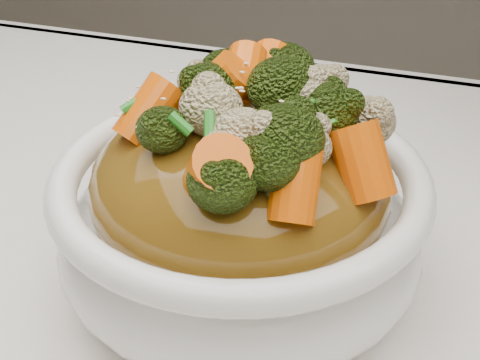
% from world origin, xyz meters
% --- Properties ---
extents(tablecloth, '(1.20, 0.80, 0.04)m').
position_xyz_m(tablecloth, '(0.00, 0.00, 0.73)').
color(tablecloth, white).
rests_on(tablecloth, dining_table).
extents(bowl, '(0.30, 0.30, 0.09)m').
position_xyz_m(bowl, '(0.05, 0.02, 0.79)').
color(bowl, white).
rests_on(bowl, tablecloth).
extents(sauce_base, '(0.24, 0.24, 0.10)m').
position_xyz_m(sauce_base, '(0.05, 0.02, 0.83)').
color(sauce_base, brown).
rests_on(sauce_base, bowl).
extents(carrots, '(0.24, 0.24, 0.05)m').
position_xyz_m(carrots, '(0.05, 0.02, 0.89)').
color(carrots, '#F46207').
rests_on(carrots, sauce_base).
extents(broccoli, '(0.24, 0.24, 0.05)m').
position_xyz_m(broccoli, '(0.05, 0.02, 0.89)').
color(broccoli, black).
rests_on(broccoli, sauce_base).
extents(cauliflower, '(0.24, 0.24, 0.04)m').
position_xyz_m(cauliflower, '(0.05, 0.02, 0.89)').
color(cauliflower, '#C7B888').
rests_on(cauliflower, sauce_base).
extents(scallions, '(0.18, 0.18, 0.02)m').
position_xyz_m(scallions, '(0.05, 0.02, 0.89)').
color(scallions, '#1E721A').
rests_on(scallions, sauce_base).
extents(sesame_seeds, '(0.22, 0.22, 0.01)m').
position_xyz_m(sesame_seeds, '(0.05, 0.02, 0.89)').
color(sesame_seeds, beige).
rests_on(sesame_seeds, sauce_base).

